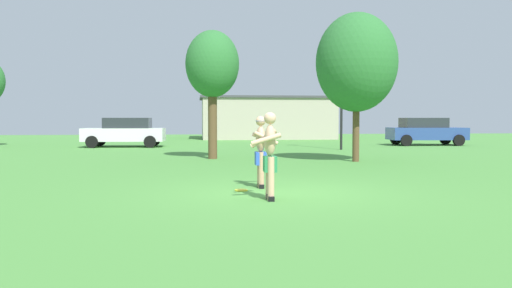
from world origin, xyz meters
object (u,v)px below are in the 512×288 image
at_px(frisbee, 241,190).
at_px(lamp_post, 342,77).
at_px(car_white_near_post, 125,132).
at_px(player_near, 270,154).
at_px(car_blue_mid_lot, 426,131).
at_px(tree_behind_players, 357,63).
at_px(player_in_blue, 261,149).
at_px(tree_left_field, 212,66).

height_order(frisbee, lamp_post, lamp_post).
height_order(frisbee, car_white_near_post, car_white_near_post).
xyz_separation_m(frisbee, car_white_near_post, (-4.81, 17.89, 0.81)).
relative_size(player_near, car_white_near_post, 0.38).
bearing_deg(player_near, car_blue_mid_lot, 58.49).
bearing_deg(car_white_near_post, lamp_post, -18.63).
xyz_separation_m(player_near, frisbee, (-0.44, 1.28, -0.86)).
distance_m(player_near, car_white_near_post, 19.87).
bearing_deg(tree_behind_players, frisbee, -123.48).
distance_m(car_white_near_post, car_blue_mid_lot, 16.99).
distance_m(player_near, tree_behind_players, 9.84).
height_order(player_in_blue, tree_behind_players, tree_behind_players).
xyz_separation_m(player_in_blue, tree_left_field, (-0.83, 8.52, 2.68)).
distance_m(car_blue_mid_lot, lamp_post, 7.57).
bearing_deg(car_blue_mid_lot, car_white_near_post, 179.91).
bearing_deg(player_in_blue, lamp_post, 67.51).
relative_size(player_in_blue, frisbee, 5.73).
height_order(car_blue_mid_lot, tree_left_field, tree_left_field).
distance_m(frisbee, car_white_near_post, 18.54).
relative_size(player_near, car_blue_mid_lot, 0.38).
bearing_deg(car_white_near_post, tree_behind_players, -48.31).
height_order(frisbee, car_blue_mid_lot, car_blue_mid_lot).
distance_m(car_white_near_post, tree_behind_players, 14.62).
bearing_deg(lamp_post, player_near, -110.28).
xyz_separation_m(car_white_near_post, car_blue_mid_lot, (16.99, -0.03, 0.00)).
bearing_deg(frisbee, tree_behind_players, 56.52).
bearing_deg(tree_behind_players, car_white_near_post, 131.69).
bearing_deg(player_in_blue, frisbee, -134.30).
relative_size(car_white_near_post, car_blue_mid_lot, 1.00).
xyz_separation_m(car_white_near_post, tree_left_field, (4.47, -8.87, 2.74)).
height_order(car_blue_mid_lot, lamp_post, lamp_post).
bearing_deg(car_white_near_post, tree_left_field, -63.25).
relative_size(frisbee, car_white_near_post, 0.06).
relative_size(player_in_blue, lamp_post, 0.27).
distance_m(player_in_blue, tree_left_field, 8.97).
bearing_deg(car_white_near_post, player_near, -74.67).
relative_size(lamp_post, tree_left_field, 1.20).
xyz_separation_m(car_white_near_post, tree_behind_players, (9.55, -10.72, 2.72)).
bearing_deg(player_near, frisbee, 108.95).
distance_m(player_near, tree_left_field, 10.67).
distance_m(player_near, car_blue_mid_lot, 22.45).
distance_m(lamp_post, tree_left_field, 8.30).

